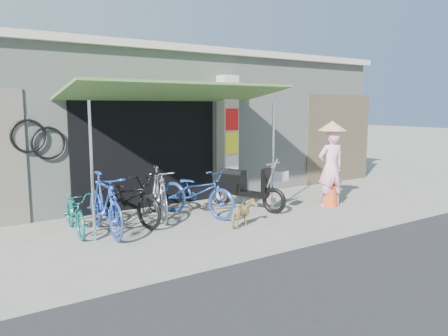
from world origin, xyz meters
TOP-DOWN VIEW (x-y plane):
  - ground at (0.00, 0.00)m, footprint 80.00×80.00m
  - bicycle_shop at (-0.00, 5.09)m, footprint 12.30×5.30m
  - shop_pillar at (0.85, 2.45)m, footprint 0.42×0.44m
  - awning at (-0.90, 1.63)m, footprint 4.60×1.88m
  - neighbour_right at (5.00, 2.59)m, footprint 2.60×0.06m
  - bike_teal at (-3.14, 1.38)m, footprint 0.63×1.55m
  - bike_blue at (-2.71, 1.05)m, footprint 0.54×1.84m
  - bike_black at (-2.11, 1.49)m, footprint 1.18×2.07m
  - bike_silver at (-1.42, 1.55)m, footprint 0.95×1.82m
  - bike_navy at (-0.69, 1.27)m, footprint 1.31×2.04m
  - street_dog at (-0.41, 0.02)m, footprint 0.68×0.50m
  - moped at (0.49, 1.21)m, footprint 0.90×1.84m
  - nun at (2.30, 0.39)m, footprint 0.72×0.64m

SIDE VIEW (x-z plane):
  - ground at x=0.00m, z-range 0.00..0.00m
  - street_dog at x=-0.41m, z-range 0.00..0.52m
  - bike_teal at x=-3.14m, z-range 0.00..0.80m
  - moped at x=0.49m, z-range -0.05..1.04m
  - bike_navy at x=-0.69m, z-range 0.00..1.01m
  - bike_black at x=-2.11m, z-range 0.00..1.03m
  - bike_silver at x=-1.42m, z-range 0.00..1.05m
  - bike_blue at x=-2.71m, z-range 0.00..1.10m
  - nun at x=2.30m, z-range -0.02..1.92m
  - neighbour_right at x=5.00m, z-range 0.00..2.60m
  - shop_pillar at x=0.85m, z-range 0.00..3.00m
  - bicycle_shop at x=0.00m, z-range 0.00..3.66m
  - awning at x=-0.90m, z-range 1.15..3.88m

